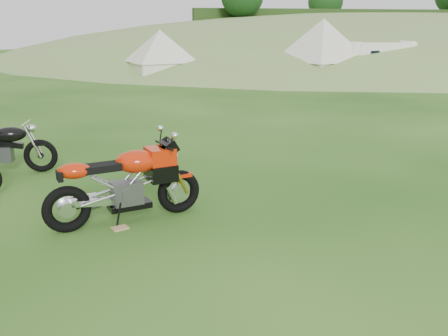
{
  "coord_description": "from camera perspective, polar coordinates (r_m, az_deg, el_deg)",
  "views": [
    {
      "loc": [
        -1.15,
        -6.15,
        2.81
      ],
      "look_at": [
        0.27,
        0.4,
        0.89
      ],
      "focal_mm": 40.0,
      "sensor_mm": 36.0,
      "label": 1
    }
  ],
  "objects": [
    {
      "name": "ground",
      "position": [
        6.86,
        -1.51,
        -8.22
      ],
      "size": [
        120.0,
        120.0,
        0.0
      ],
      "primitive_type": "plane",
      "color": "#153E0D",
      "rests_on": "ground"
    },
    {
      "name": "tent_left",
      "position": [
        27.74,
        -7.27,
        12.76
      ],
      "size": [
        3.66,
        3.66,
        2.61
      ],
      "primitive_type": null,
      "rotation": [
        0.0,
        0.0,
        0.25
      ],
      "color": "silver",
      "rests_on": "ground"
    },
    {
      "name": "caravan",
      "position": [
        28.45,
        17.02,
        11.63
      ],
      "size": [
        4.43,
        2.47,
        1.97
      ],
      "primitive_type": null,
      "rotation": [
        0.0,
        0.0,
        0.15
      ],
      "color": "white",
      "rests_on": "ground"
    },
    {
      "name": "hedgerow",
      "position": [
        52.63,
        16.76,
        12.28
      ],
      "size": [
        36.0,
        1.2,
        8.6
      ],
      "primitive_type": null,
      "color": "black",
      "rests_on": "ground"
    },
    {
      "name": "sport_motorcycle",
      "position": [
        7.39,
        -11.32,
        -1.14
      ],
      "size": [
        2.32,
        1.13,
        1.35
      ],
      "primitive_type": null,
      "rotation": [
        0.0,
        0.0,
        0.27
      ],
      "color": "red",
      "rests_on": "ground"
    },
    {
      "name": "tent_right",
      "position": [
        27.08,
        11.15,
        12.86
      ],
      "size": [
        4.39,
        4.39,
        2.93
      ],
      "primitive_type": null,
      "rotation": [
        0.0,
        0.0,
        0.38
      ],
      "color": "silver",
      "rests_on": "ground"
    },
    {
      "name": "plywood_board",
      "position": [
        7.37,
        -11.8,
        -6.73
      ],
      "size": [
        0.27,
        0.24,
        0.02
      ],
      "primitive_type": "cube",
      "rotation": [
        0.0,
        0.0,
        0.36
      ],
      "color": "tan",
      "rests_on": "ground"
    },
    {
      "name": "hillside",
      "position": [
        52.63,
        16.76,
        12.28
      ],
      "size": [
        80.0,
        64.0,
        8.0
      ],
      "primitive_type": "ellipsoid",
      "color": "#6F9D50",
      "rests_on": "ground"
    },
    {
      "name": "vintage_moto_b",
      "position": [
        10.65,
        -24.15,
        2.25
      ],
      "size": [
        2.09,
        0.68,
        1.08
      ],
      "primitive_type": null,
      "rotation": [
        0.0,
        0.0,
        -0.1
      ],
      "color": "black",
      "rests_on": "ground"
    }
  ]
}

